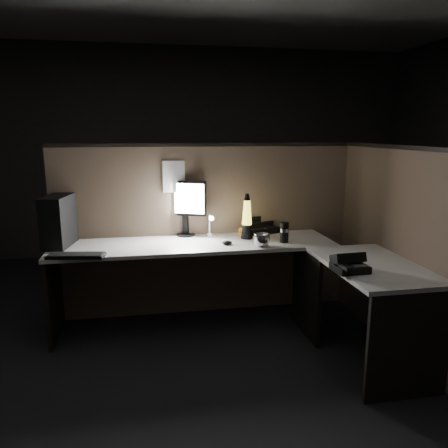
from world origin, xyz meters
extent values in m
plane|color=black|center=(0.00, 0.00, 0.00)|extent=(6.00, 6.00, 0.00)
plane|color=#282623|center=(0.00, 3.00, 1.35)|extent=(6.00, 0.00, 6.00)
cube|color=brown|center=(0.00, 0.93, 0.75)|extent=(2.66, 0.06, 1.50)
cube|color=brown|center=(1.33, 0.10, 0.75)|extent=(0.06, 1.66, 1.50)
cube|color=#B6B4AC|center=(-0.15, 0.60, 0.71)|extent=(2.30, 0.60, 0.03)
cube|color=#B6B4AC|center=(1.00, -0.20, 0.71)|extent=(0.60, 1.00, 0.03)
cube|color=black|center=(-1.28, 0.60, 0.35)|extent=(0.03, 0.55, 0.70)
cube|color=black|center=(1.00, -0.68, 0.35)|extent=(0.55, 0.03, 0.70)
cube|color=black|center=(0.72, 0.30, 0.35)|extent=(0.03, 0.55, 0.70)
cube|color=black|center=(-1.22, 0.71, 0.93)|extent=(0.24, 0.41, 0.40)
cylinder|color=black|center=(-0.19, 0.87, 0.74)|extent=(0.16, 0.16, 0.01)
cube|color=black|center=(-0.19, 0.89, 0.83)|extent=(0.05, 0.05, 0.18)
cube|color=black|center=(-0.19, 0.88, 1.06)|extent=(0.36, 0.17, 0.30)
cube|color=white|center=(-0.19, 0.86, 1.06)|extent=(0.31, 0.13, 0.26)
cube|color=black|center=(-1.05, 0.34, 0.74)|extent=(0.42, 0.20, 0.02)
ellipsoid|color=black|center=(0.10, 0.50, 0.75)|extent=(0.10, 0.08, 0.03)
cube|color=white|center=(0.00, 0.79, 0.74)|extent=(0.04, 0.05, 0.03)
cylinder|color=white|center=(0.00, 0.79, 0.84)|extent=(0.01, 0.01, 0.16)
cylinder|color=white|center=(0.00, 0.74, 0.92)|extent=(0.01, 0.11, 0.01)
sphere|color=white|center=(0.00, 0.67, 0.92)|extent=(0.04, 0.04, 0.04)
cube|color=black|center=(0.48, 0.88, 0.76)|extent=(0.35, 0.33, 0.06)
cube|color=black|center=(0.48, 0.84, 0.80)|extent=(0.27, 0.11, 0.10)
cube|color=black|center=(0.48, 0.96, 0.85)|extent=(0.27, 0.11, 0.19)
cone|color=black|center=(0.31, 0.68, 0.79)|extent=(0.10, 0.10, 0.12)
cone|color=yellow|center=(0.31, 0.68, 0.96)|extent=(0.08, 0.08, 0.21)
sphere|color=#815D12|center=(0.31, 0.68, 0.89)|extent=(0.04, 0.04, 0.04)
sphere|color=#815D12|center=(0.31, 0.68, 0.96)|extent=(0.03, 0.03, 0.03)
cone|color=black|center=(0.31, 0.68, 1.09)|extent=(0.05, 0.05, 0.06)
cylinder|color=black|center=(0.58, 0.49, 0.81)|extent=(0.08, 0.08, 0.17)
imported|color=silver|center=(0.36, 0.39, 0.78)|extent=(0.16, 0.16, 0.10)
sphere|color=orange|center=(0.28, 0.78, 0.78)|extent=(0.05, 0.05, 0.05)
cube|color=white|center=(-0.29, 0.90, 1.25)|extent=(0.19, 0.00, 0.27)
cube|color=black|center=(0.76, -0.33, 0.75)|extent=(0.22, 0.19, 0.05)
cube|color=black|center=(0.76, -0.29, 0.81)|extent=(0.22, 0.14, 0.10)
cube|color=black|center=(0.70, -0.37, 0.78)|extent=(0.05, 0.16, 0.03)
cube|color=#3F3F42|center=(0.81, -0.36, 0.78)|extent=(0.10, 0.10, 0.00)
camera|label=1|loc=(-0.54, -2.87, 1.63)|focal=35.00mm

